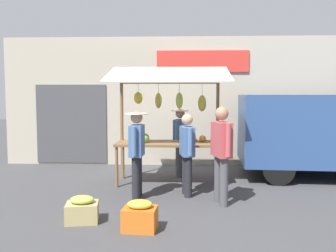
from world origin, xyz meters
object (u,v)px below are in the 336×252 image
market_stall (169,111)px  parked_van (333,129)px  shopper_with_shopping_bag (187,149)px  produce_crate_side (82,210)px  shopper_in_grey_tee (137,148)px  produce_crate_near (140,216)px  vendor_with_sunhat (180,137)px  shopper_in_striped_shirt (221,148)px

market_stall → parked_van: 3.76m
shopper_with_shopping_bag → produce_crate_side: bearing=124.1°
produce_crate_side → shopper_in_grey_tee: bearing=-117.3°
shopper_in_grey_tee → parked_van: size_ratio=0.35×
shopper_in_grey_tee → market_stall: bearing=-20.6°
shopper_in_grey_tee → parked_van: (-4.20, -1.91, 0.19)m
produce_crate_near → vendor_with_sunhat: bearing=-98.2°
vendor_with_sunhat → shopper_in_grey_tee: bearing=-7.7°
shopper_in_grey_tee → produce_crate_near: size_ratio=3.22×
parked_van → produce_crate_near: parked_van is taller
shopper_in_striped_shirt → shopper_in_grey_tee: size_ratio=1.06×
shopper_in_striped_shirt → parked_van: size_ratio=0.37×
vendor_with_sunhat → produce_crate_side: 3.60m
shopper_with_shopping_bag → shopper_in_striped_shirt: (-0.58, 0.53, 0.10)m
shopper_in_striped_shirt → market_stall: bearing=17.4°
produce_crate_near → shopper_in_striped_shirt: bearing=-133.8°
vendor_with_sunhat → parked_van: (-3.45, 0.05, 0.21)m
vendor_with_sunhat → shopper_in_striped_shirt: (-0.73, 2.24, 0.07)m
vendor_with_sunhat → shopper_with_shopping_bag: 1.71m
market_stall → shopper_with_shopping_bag: market_stall is taller
vendor_with_sunhat → parked_van: 3.45m
vendor_with_sunhat → shopper_with_shopping_bag: (-0.15, 1.71, -0.04)m
shopper_in_striped_shirt → produce_crate_near: (1.24, 1.30, -0.78)m
vendor_with_sunhat → produce_crate_side: (1.41, 3.23, -0.73)m
vendor_with_sunhat → produce_crate_near: bearing=5.1°
shopper_with_shopping_bag → shopper_in_striped_shirt: size_ratio=0.91×
shopper_with_shopping_bag → parked_van: parked_van is taller
vendor_with_sunhat → parked_van: bearing=102.4°
market_stall → shopper_in_striped_shirt: 1.88m
shopper_with_shopping_bag → produce_crate_near: bearing=149.8°
shopper_in_striped_shirt → produce_crate_side: bearing=100.0°
parked_van → shopper_with_shopping_bag: bearing=29.9°
shopper_in_striped_shirt → parked_van: bearing=-66.0°
produce_crate_near → produce_crate_side: (0.90, -0.30, -0.02)m
vendor_with_sunhat → produce_crate_near: (0.51, 3.54, -0.71)m
shopper_with_shopping_bag → parked_van: size_ratio=0.34×
market_stall → produce_crate_near: bearing=84.2°
produce_crate_side → market_stall: bearing=-115.3°
shopper_with_shopping_bag → shopper_in_grey_tee: shopper_in_grey_tee is taller
shopper_with_shopping_bag → produce_crate_side: shopper_with_shopping_bag is taller
produce_crate_near → market_stall: bearing=-95.8°
vendor_with_sunhat → shopper_with_shopping_bag: vendor_with_sunhat is taller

